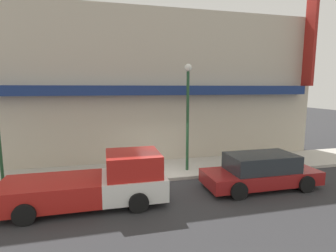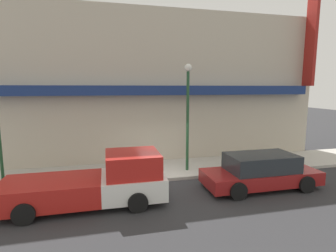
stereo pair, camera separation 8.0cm
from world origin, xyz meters
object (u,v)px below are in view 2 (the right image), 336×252
at_px(fire_hydrant, 124,171).
at_px(pickup_truck, 97,182).
at_px(parked_car, 260,171).
at_px(street_lamp, 188,104).

bearing_deg(fire_hydrant, pickup_truck, -117.75).
bearing_deg(fire_hydrant, parked_car, -21.19).
height_order(parked_car, street_lamp, street_lamp).
bearing_deg(pickup_truck, parked_car, 0.35).
distance_m(parked_car, street_lamp, 4.45).
height_order(pickup_truck, parked_car, pickup_truck).
xyz_separation_m(parked_car, street_lamp, (-2.40, 2.61, 2.69)).
bearing_deg(parked_car, pickup_truck, 178.34).
distance_m(pickup_truck, fire_hydrant, 2.44).
distance_m(pickup_truck, street_lamp, 5.61).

